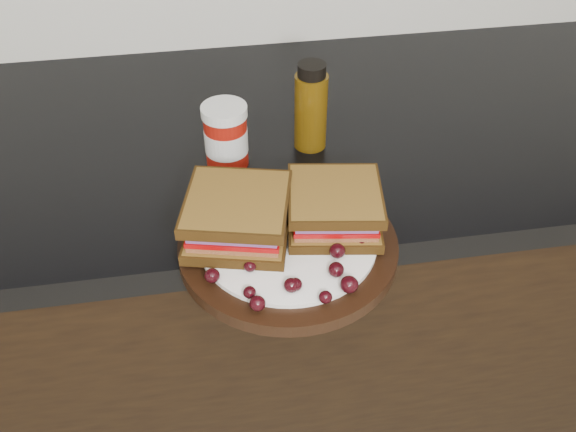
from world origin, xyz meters
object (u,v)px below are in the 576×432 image
(plate, at_px, (288,246))
(condiment_jar, at_px, (226,136))
(oil_bottle, at_px, (311,106))
(sandwich_left, at_px, (238,217))

(plate, height_order, condiment_jar, condiment_jar)
(oil_bottle, bearing_deg, plate, -107.36)
(sandwich_left, distance_m, condiment_jar, 0.19)
(plate, relative_size, oil_bottle, 2.01)
(plate, bearing_deg, oil_bottle, 72.64)
(plate, xyz_separation_m, sandwich_left, (-0.06, 0.02, 0.04))
(plate, relative_size, sandwich_left, 2.21)
(condiment_jar, height_order, oil_bottle, oil_bottle)
(sandwich_left, bearing_deg, oil_bottle, 71.94)
(condiment_jar, bearing_deg, oil_bottle, 11.81)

